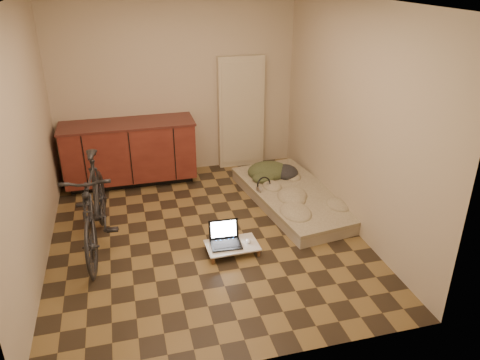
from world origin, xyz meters
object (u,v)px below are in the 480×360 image
object	(u,v)px
futon	(294,197)
laptop	(225,239)
bicycle	(94,201)
lap_desk	(232,246)

from	to	relation	value
futon	laptop	world-z (taller)	laptop
bicycle	laptop	distance (m)	1.48
bicycle	lap_desk	bearing A→B (deg)	-14.47
bicycle	lap_desk	world-z (taller)	bicycle
bicycle	lap_desk	size ratio (longest dim) A/B	3.05
futon	bicycle	bearing A→B (deg)	-178.03
bicycle	futon	distance (m)	2.58
lap_desk	bicycle	bearing A→B (deg)	159.38
bicycle	futon	size ratio (longest dim) A/B	0.82
bicycle	futon	bearing A→B (deg)	14.33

